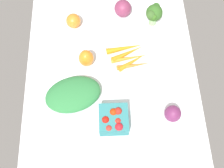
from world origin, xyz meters
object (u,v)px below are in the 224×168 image
(red_onion_near_basket, at_px, (123,8))
(heirloom_tomato_orange, at_px, (73,21))
(carrot_bunch, at_px, (129,56))
(broccoli_head, at_px, (154,13))
(leafy_greens_clump, at_px, (73,94))
(berry_basket, at_px, (114,119))
(bell_pepper_orange, at_px, (86,58))
(red_onion_center, at_px, (173,114))

(red_onion_near_basket, xyz_separation_m, heirloom_tomato_orange, (-0.06, 0.24, -0.01))
(carrot_bunch, bearing_deg, broccoli_head, -34.06)
(carrot_bunch, bearing_deg, leafy_greens_clump, 127.41)
(carrot_bunch, relative_size, berry_basket, 1.71)
(heirloom_tomato_orange, bearing_deg, red_onion_near_basket, -76.00)
(heirloom_tomato_orange, height_order, berry_basket, berry_basket)
(broccoli_head, bearing_deg, carrot_bunch, 145.94)
(red_onion_near_basket, distance_m, leafy_greens_clump, 0.50)
(bell_pepper_orange, bearing_deg, red_onion_center, -127.62)
(bell_pepper_orange, distance_m, broccoli_head, 0.38)
(carrot_bunch, bearing_deg, red_onion_center, -151.48)
(leafy_greens_clump, xyz_separation_m, broccoli_head, (0.38, -0.37, 0.04))
(carrot_bunch, distance_m, red_onion_center, 0.33)
(heirloom_tomato_orange, distance_m, red_onion_center, 0.64)
(carrot_bunch, relative_size, leafy_greens_clump, 0.85)
(broccoli_head, bearing_deg, red_onion_center, -175.94)
(berry_basket, distance_m, broccoli_head, 0.54)
(bell_pepper_orange, relative_size, leafy_greens_clump, 0.36)
(leafy_greens_clump, bearing_deg, berry_basket, -125.69)
(heirloom_tomato_orange, distance_m, bell_pepper_orange, 0.22)
(heirloom_tomato_orange, bearing_deg, leafy_greens_clump, -179.28)
(berry_basket, bearing_deg, red_onion_near_basket, -6.88)
(leafy_greens_clump, height_order, broccoli_head, broccoli_head)
(red_onion_near_basket, distance_m, berry_basket, 0.56)
(carrot_bunch, relative_size, red_onion_center, 2.89)
(red_onion_center, bearing_deg, broccoli_head, 4.06)
(carrot_bunch, xyz_separation_m, berry_basket, (-0.31, 0.08, 0.03))
(berry_basket, bearing_deg, broccoli_head, -22.70)
(carrot_bunch, distance_m, broccoli_head, 0.23)
(red_onion_center, relative_size, bell_pepper_orange, 0.81)
(red_onion_center, bearing_deg, berry_basket, 93.97)
(bell_pepper_orange, bearing_deg, leafy_greens_clump, 161.47)
(red_onion_near_basket, xyz_separation_m, leafy_greens_clump, (-0.44, 0.23, -0.01))
(red_onion_near_basket, distance_m, broccoli_head, 0.16)
(red_onion_center, bearing_deg, red_onion_near_basket, 17.70)
(red_onion_center, bearing_deg, leafy_greens_clump, 75.83)
(bell_pepper_orange, height_order, leafy_greens_clump, bell_pepper_orange)
(red_onion_near_basket, height_order, carrot_bunch, red_onion_near_basket)
(broccoli_head, bearing_deg, heirloom_tomato_orange, 89.17)
(red_onion_center, xyz_separation_m, bell_pepper_orange, (0.27, 0.35, 0.01))
(red_onion_near_basket, relative_size, berry_basket, 0.71)
(red_onion_center, height_order, leafy_greens_clump, red_onion_center)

